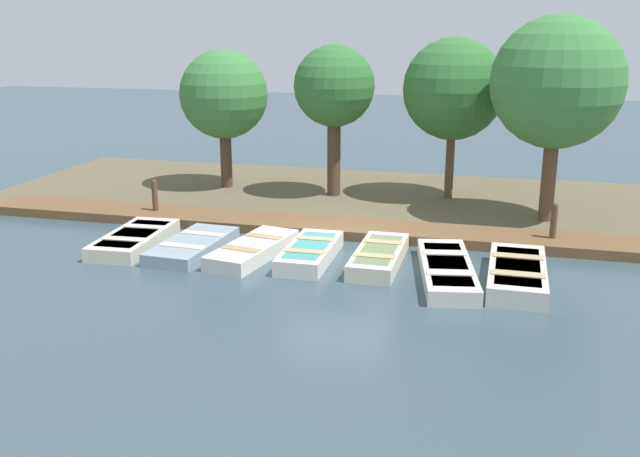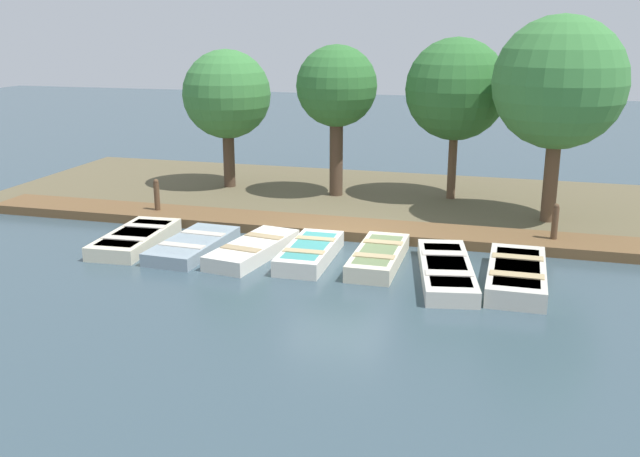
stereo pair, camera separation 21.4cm
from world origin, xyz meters
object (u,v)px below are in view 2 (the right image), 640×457
(mooring_post_far, at_px, (555,226))
(park_tree_right, at_px, (559,83))
(rowboat_0, at_px, (135,238))
(park_tree_far_left, at_px, (227,95))
(park_tree_center, at_px, (456,90))
(rowboat_2, at_px, (253,249))
(rowboat_5, at_px, (446,270))
(mooring_post_near, at_px, (157,199))
(rowboat_6, at_px, (517,275))
(park_tree_left, at_px, (337,88))
(rowboat_4, at_px, (378,256))
(rowboat_1, at_px, (193,245))
(rowboat_3, at_px, (310,252))

(mooring_post_far, xyz_separation_m, park_tree_right, (-2.18, -0.08, 3.29))
(rowboat_0, xyz_separation_m, park_tree_right, (-4.69, 10.08, 3.70))
(park_tree_far_left, distance_m, park_tree_center, 7.33)
(rowboat_2, height_order, rowboat_5, rowboat_2)
(mooring_post_near, relative_size, park_tree_right, 0.20)
(rowboat_2, height_order, rowboat_6, rowboat_6)
(park_tree_left, relative_size, park_tree_center, 0.96)
(rowboat_0, distance_m, mooring_post_far, 10.47)
(rowboat_6, distance_m, park_tree_left, 9.21)
(park_tree_left, bearing_deg, rowboat_5, 32.36)
(mooring_post_far, bearing_deg, park_tree_left, -119.44)
(rowboat_0, bearing_deg, rowboat_4, 88.33)
(rowboat_5, distance_m, park_tree_left, 8.40)
(rowboat_0, xyz_separation_m, rowboat_1, (0.08, 1.62, -0.02))
(rowboat_4, bearing_deg, rowboat_0, -88.27)
(park_tree_far_left, height_order, park_tree_left, park_tree_left)
(park_tree_center, bearing_deg, rowboat_5, 4.55)
(rowboat_2, relative_size, rowboat_6, 0.96)
(park_tree_right, bearing_deg, park_tree_far_left, -99.81)
(rowboat_5, bearing_deg, park_tree_far_left, -141.02)
(rowboat_5, bearing_deg, park_tree_center, 174.32)
(park_tree_center, bearing_deg, rowboat_6, 16.32)
(mooring_post_far, xyz_separation_m, park_tree_left, (-3.66, -6.49, 2.91))
(rowboat_1, height_order, rowboat_4, rowboat_4)
(park_tree_left, distance_m, park_tree_center, 3.61)
(rowboat_3, relative_size, rowboat_6, 0.86)
(park_tree_right, bearing_deg, rowboat_0, -65.06)
(rowboat_6, bearing_deg, rowboat_2, -92.31)
(rowboat_5, relative_size, mooring_post_far, 3.22)
(rowboat_2, relative_size, park_tree_far_left, 0.66)
(rowboat_3, distance_m, park_tree_left, 7.03)
(rowboat_3, distance_m, park_tree_far_left, 8.47)
(rowboat_0, bearing_deg, rowboat_6, 84.72)
(rowboat_2, distance_m, rowboat_3, 1.41)
(rowboat_6, distance_m, park_tree_center, 8.01)
(park_tree_right, bearing_deg, mooring_post_near, -78.54)
(rowboat_4, bearing_deg, rowboat_5, 72.33)
(rowboat_4, bearing_deg, park_tree_far_left, -134.80)
(rowboat_5, distance_m, mooring_post_far, 3.73)
(rowboat_2, height_order, park_tree_center, park_tree_center)
(rowboat_4, bearing_deg, mooring_post_near, -108.56)
(rowboat_3, xyz_separation_m, rowboat_6, (0.36, 4.72, 0.02))
(rowboat_1, height_order, rowboat_6, rowboat_6)
(rowboat_0, height_order, rowboat_4, rowboat_4)
(rowboat_4, distance_m, mooring_post_near, 7.28)
(rowboat_2, height_order, mooring_post_far, mooring_post_far)
(rowboat_2, xyz_separation_m, rowboat_5, (0.30, 4.63, -0.00))
(park_tree_far_left, bearing_deg, rowboat_2, 26.59)
(rowboat_1, xyz_separation_m, rowboat_3, (-0.10, 2.96, 0.04))
(rowboat_1, bearing_deg, rowboat_4, 96.09)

